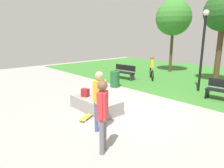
% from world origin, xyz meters
% --- Properties ---
extents(ground_plane, '(28.00, 28.00, 0.00)m').
position_xyz_m(ground_plane, '(0.00, 0.00, 0.00)').
color(ground_plane, '#9E9993').
extents(grass_lawn, '(26.60, 11.63, 0.01)m').
position_xyz_m(grass_lawn, '(0.00, 8.19, 0.00)').
color(grass_lawn, '#387A2D').
rests_on(grass_lawn, ground_plane).
extents(concrete_ledge, '(2.07, 1.00, 0.48)m').
position_xyz_m(concrete_ledge, '(-0.98, -1.00, 0.24)').
color(concrete_ledge, gray).
rests_on(concrete_ledge, ground_plane).
extents(backpack_on_ledge, '(0.34, 0.30, 0.32)m').
position_xyz_m(backpack_on_ledge, '(-1.41, -1.17, 0.64)').
color(backpack_on_ledge, maroon).
rests_on(backpack_on_ledge, concrete_ledge).
extents(skater_performing_trick, '(0.35, 0.38, 1.82)m').
position_xyz_m(skater_performing_trick, '(1.41, -2.61, 1.08)').
color(skater_performing_trick, slate).
rests_on(skater_performing_trick, ground_plane).
extents(skater_watching, '(0.26, 0.42, 1.82)m').
position_xyz_m(skater_watching, '(0.46, -1.94, 1.08)').
color(skater_watching, '#3F5184').
rests_on(skater_watching, ground_plane).
extents(skateboard_by_ledge, '(0.53, 0.81, 0.08)m').
position_xyz_m(skateboard_by_ledge, '(-0.55, -1.71, 0.06)').
color(skateboard_by_ledge, gold).
rests_on(skateboard_by_ledge, ground_plane).
extents(park_bench_far_right, '(1.64, 0.63, 0.91)m').
position_xyz_m(park_bench_far_right, '(-4.33, 3.94, 0.48)').
color(park_bench_far_right, black).
rests_on(park_bench_far_right, ground_plane).
extents(tree_leaning_ash, '(2.66, 2.66, 5.44)m').
position_xyz_m(tree_leaning_ash, '(-3.81, 8.64, 4.10)').
color(tree_leaning_ash, '#4C3823').
rests_on(tree_leaning_ash, grass_lawn).
extents(tree_young_birch, '(2.18, 2.18, 5.20)m').
position_xyz_m(tree_young_birch, '(0.24, 7.19, 4.04)').
color(tree_young_birch, '#4C3823').
rests_on(tree_young_birch, grass_lawn).
extents(lamp_post, '(0.28, 0.28, 4.00)m').
position_xyz_m(lamp_post, '(0.39, 4.65, 2.45)').
color(lamp_post, black).
rests_on(lamp_post, ground_plane).
extents(trash_bin, '(0.51, 0.51, 0.88)m').
position_xyz_m(trash_bin, '(-3.15, 2.03, 0.44)').
color(trash_bin, '#1E592D').
rests_on(trash_bin, ground_plane).
extents(cyclist_on_bicycle, '(1.30, 1.36, 1.52)m').
position_xyz_m(cyclist_on_bicycle, '(-3.10, 5.29, 0.63)').
color(cyclist_on_bicycle, black).
rests_on(cyclist_on_bicycle, ground_plane).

